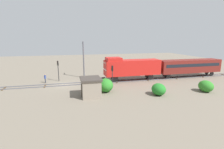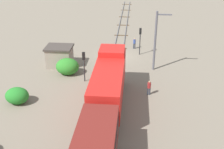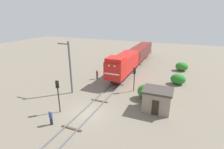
{
  "view_description": "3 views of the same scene",
  "coord_description": "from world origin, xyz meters",
  "px_view_note": "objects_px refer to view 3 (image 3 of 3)",
  "views": [
    {
      "loc": [
        32.02,
        0.89,
        8.37
      ],
      "look_at": [
        0.11,
        9.03,
        1.49
      ],
      "focal_mm": 28.0,
      "sensor_mm": 36.0,
      "label": 1
    },
    {
      "loc": [
        -2.46,
        38.04,
        15.56
      ],
      "look_at": [
        -0.15,
        11.08,
        2.41
      ],
      "focal_mm": 45.0,
      "sensor_mm": 36.0,
      "label": 2
    },
    {
      "loc": [
        9.64,
        -15.73,
        11.22
      ],
      "look_at": [
        -0.94,
        10.04,
        1.55
      ],
      "focal_mm": 28.0,
      "sensor_mm": 36.0,
      "label": 3
    }
  ],
  "objects_px": {
    "worker_by_signal": "(97,74)",
    "worker_near_track": "(51,116)",
    "locomotive": "(123,64)",
    "passenger_car_leading": "(141,51)",
    "relay_hut": "(157,100)",
    "catenary_mast": "(70,67)",
    "traffic_signal_mid": "(134,75)",
    "traffic_signal_near": "(58,91)"
  },
  "relations": [
    {
      "from": "traffic_signal_mid",
      "to": "relay_hut",
      "type": "distance_m",
      "value": 6.07
    },
    {
      "from": "locomotive",
      "to": "passenger_car_leading",
      "type": "bearing_deg",
      "value": 90.0
    },
    {
      "from": "traffic_signal_mid",
      "to": "worker_near_track",
      "type": "distance_m",
      "value": 13.15
    },
    {
      "from": "catenary_mast",
      "to": "passenger_car_leading",
      "type": "bearing_deg",
      "value": 77.15
    },
    {
      "from": "traffic_signal_near",
      "to": "locomotive",
      "type": "bearing_deg",
      "value": 77.16
    },
    {
      "from": "worker_near_track",
      "to": "catenary_mast",
      "type": "xyz_separation_m",
      "value": [
        -2.66,
        7.59,
        3.1
      ]
    },
    {
      "from": "traffic_signal_near",
      "to": "catenary_mast",
      "type": "relative_size",
      "value": 0.52
    },
    {
      "from": "relay_hut",
      "to": "catenary_mast",
      "type": "bearing_deg",
      "value": 179.05
    },
    {
      "from": "traffic_signal_mid",
      "to": "worker_near_track",
      "type": "relative_size",
      "value": 2.2
    },
    {
      "from": "worker_by_signal",
      "to": "worker_near_track",
      "type": "bearing_deg",
      "value": 101.73
    },
    {
      "from": "traffic_signal_near",
      "to": "catenary_mast",
      "type": "bearing_deg",
      "value": 109.84
    },
    {
      "from": "traffic_signal_near",
      "to": "catenary_mast",
      "type": "height_order",
      "value": "catenary_mast"
    },
    {
      "from": "catenary_mast",
      "to": "relay_hut",
      "type": "bearing_deg",
      "value": -0.95
    },
    {
      "from": "passenger_car_leading",
      "to": "traffic_signal_mid",
      "type": "bearing_deg",
      "value": -79.37
    },
    {
      "from": "worker_by_signal",
      "to": "catenary_mast",
      "type": "bearing_deg",
      "value": 87.22
    },
    {
      "from": "traffic_signal_near",
      "to": "worker_near_track",
      "type": "relative_size",
      "value": 2.37
    },
    {
      "from": "worker_by_signal",
      "to": "relay_hut",
      "type": "distance_m",
      "value": 13.6
    },
    {
      "from": "worker_by_signal",
      "to": "traffic_signal_near",
      "type": "bearing_deg",
      "value": 99.37
    },
    {
      "from": "passenger_car_leading",
      "to": "worker_near_track",
      "type": "bearing_deg",
      "value": -94.61
    },
    {
      "from": "traffic_signal_near",
      "to": "catenary_mast",
      "type": "xyz_separation_m",
      "value": [
        -1.86,
        5.17,
        1.29
      ]
    },
    {
      "from": "passenger_car_leading",
      "to": "worker_near_track",
      "type": "relative_size",
      "value": 8.24
    },
    {
      "from": "catenary_mast",
      "to": "relay_hut",
      "type": "relative_size",
      "value": 2.2
    },
    {
      "from": "traffic_signal_mid",
      "to": "worker_by_signal",
      "type": "bearing_deg",
      "value": 161.05
    },
    {
      "from": "passenger_car_leading",
      "to": "relay_hut",
      "type": "height_order",
      "value": "passenger_car_leading"
    },
    {
      "from": "locomotive",
      "to": "worker_near_track",
      "type": "bearing_deg",
      "value": -98.3
    },
    {
      "from": "traffic_signal_mid",
      "to": "catenary_mast",
      "type": "xyz_separation_m",
      "value": [
        -8.46,
        -4.1,
        1.48
      ]
    },
    {
      "from": "catenary_mast",
      "to": "traffic_signal_mid",
      "type": "bearing_deg",
      "value": 25.83
    },
    {
      "from": "locomotive",
      "to": "traffic_signal_mid",
      "type": "height_order",
      "value": "locomotive"
    },
    {
      "from": "locomotive",
      "to": "traffic_signal_mid",
      "type": "distance_m",
      "value": 5.86
    },
    {
      "from": "traffic_signal_mid",
      "to": "worker_by_signal",
      "type": "distance_m",
      "value": 8.2
    },
    {
      "from": "passenger_car_leading",
      "to": "traffic_signal_near",
      "type": "bearing_deg",
      "value": -96.67
    },
    {
      "from": "locomotive",
      "to": "catenary_mast",
      "type": "height_order",
      "value": "catenary_mast"
    },
    {
      "from": "locomotive",
      "to": "traffic_signal_mid",
      "type": "xyz_separation_m",
      "value": [
        3.4,
        -4.77,
        -0.16
      ]
    },
    {
      "from": "passenger_car_leading",
      "to": "relay_hut",
      "type": "xyz_separation_m",
      "value": [
        7.5,
        -22.42,
        -1.13
      ]
    },
    {
      "from": "relay_hut",
      "to": "locomotive",
      "type": "bearing_deg",
      "value": 129.56
    },
    {
      "from": "locomotive",
      "to": "catenary_mast",
      "type": "relative_size",
      "value": 1.5
    },
    {
      "from": "catenary_mast",
      "to": "relay_hut",
      "type": "xyz_separation_m",
      "value": [
        12.56,
        -0.21,
        -2.71
      ]
    },
    {
      "from": "locomotive",
      "to": "passenger_car_leading",
      "type": "distance_m",
      "value": 13.34
    },
    {
      "from": "traffic_signal_mid",
      "to": "catenary_mast",
      "type": "height_order",
      "value": "catenary_mast"
    },
    {
      "from": "traffic_signal_near",
      "to": "catenary_mast",
      "type": "distance_m",
      "value": 5.64
    },
    {
      "from": "locomotive",
      "to": "traffic_signal_mid",
      "type": "relative_size",
      "value": 3.1
    },
    {
      "from": "relay_hut",
      "to": "traffic_signal_near",
      "type": "bearing_deg",
      "value": -155.14
    }
  ]
}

